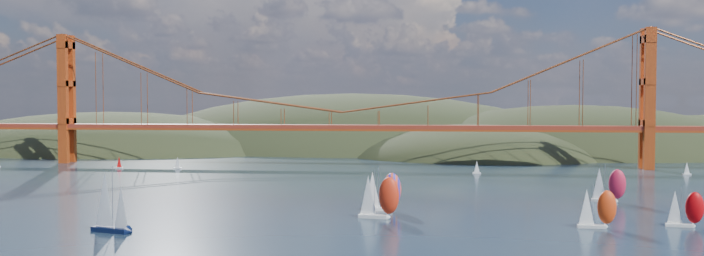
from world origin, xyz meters
name	(u,v)px	position (x,y,z in m)	size (l,w,h in m)	color
headlands	(447,173)	(44.95, 278.29, -12.46)	(725.00, 225.00, 96.00)	black
bridge	(338,87)	(-1.75, 180.00, 32.23)	(552.00, 12.00, 55.00)	maroon
sloop_navy	(110,203)	(-27.49, 31.57, 5.92)	(9.04, 6.20, 13.41)	black
racer_0	(378,196)	(24.92, 54.24, 5.07)	(9.54, 4.73, 10.73)	silver
racer_1	(596,208)	(70.98, 47.76, 4.26)	(7.80, 3.14, 9.01)	silver
racer_2	(684,208)	(89.61, 51.19, 4.01)	(7.52, 3.61, 8.48)	silver
racer_3	(608,184)	(82.67, 86.34, 4.67)	(8.82, 4.87, 9.89)	silver
racer_rwb	(382,190)	(24.93, 65.13, 4.93)	(9.15, 3.83, 10.43)	white
distant_boat_2	(119,162)	(-85.89, 157.64, 2.41)	(3.00, 2.00, 4.70)	silver
distant_boat_3	(177,163)	(-62.46, 158.90, 2.41)	(3.00, 2.00, 4.70)	silver
distant_boat_4	(687,168)	(127.58, 158.37, 2.41)	(3.00, 2.00, 4.70)	silver
distant_boat_8	(477,167)	(53.02, 153.91, 2.41)	(3.00, 2.00, 4.70)	silver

